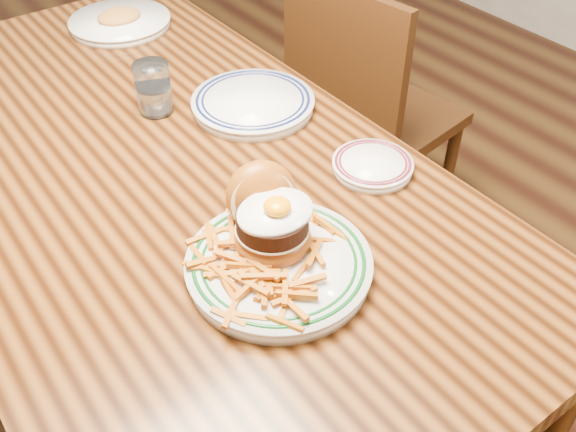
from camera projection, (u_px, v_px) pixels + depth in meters
floor at (194, 382)px, 1.74m from camera, size 6.00×6.00×0.00m
table at (162, 194)px, 1.30m from camera, size 0.85×1.60×0.75m
chair_right at (365, 112)px, 1.89m from camera, size 0.46×0.46×0.88m
main_plate at (276, 248)px, 1.00m from camera, size 0.29×0.31×0.14m
side_plate at (373, 165)px, 1.20m from camera, size 0.15×0.15×0.02m
rear_plate at (253, 103)px, 1.37m from camera, size 0.26×0.26×0.03m
water_glass at (154, 91)px, 1.34m from camera, size 0.07×0.07×0.11m
far_plate at (120, 22)px, 1.67m from camera, size 0.26×0.26×0.05m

